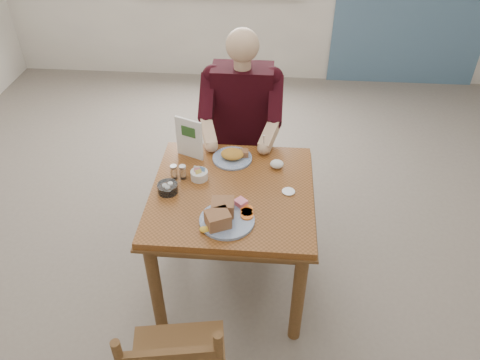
# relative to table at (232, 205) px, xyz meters

# --- Properties ---
(floor) EXTENTS (6.00, 6.00, 0.00)m
(floor) POSITION_rel_table_xyz_m (0.00, 0.00, -0.64)
(floor) COLOR #685E54
(floor) RESTS_ON ground
(lemon_wedge) EXTENTS (0.06, 0.04, 0.03)m
(lemon_wedge) POSITION_rel_table_xyz_m (-0.10, -0.34, 0.13)
(lemon_wedge) COLOR yellow
(lemon_wedge) RESTS_ON table
(napkin) EXTENTS (0.09, 0.08, 0.05)m
(napkin) POSITION_rel_table_xyz_m (0.24, 0.23, 0.14)
(napkin) COLOR white
(napkin) RESTS_ON table
(metal_dish) EXTENTS (0.08, 0.08, 0.01)m
(metal_dish) POSITION_rel_table_xyz_m (0.31, 0.01, 0.12)
(metal_dish) COLOR silver
(metal_dish) RESTS_ON table
(table) EXTENTS (0.92, 0.92, 0.75)m
(table) POSITION_rel_table_xyz_m (0.00, 0.00, 0.00)
(table) COLOR brown
(table) RESTS_ON ground
(chair_far) EXTENTS (0.42, 0.42, 0.95)m
(chair_far) POSITION_rel_table_xyz_m (0.00, 0.80, -0.16)
(chair_far) COLOR brown
(chair_far) RESTS_ON ground
(diner) EXTENTS (0.53, 0.56, 1.39)m
(diner) POSITION_rel_table_xyz_m (0.00, 0.71, 0.17)
(diner) COLOR tan
(diner) RESTS_ON chair_far
(near_plate) EXTENTS (0.36, 0.36, 0.10)m
(near_plate) POSITION_rel_table_xyz_m (-0.02, -0.25, 0.15)
(near_plate) COLOR white
(near_plate) RESTS_ON table
(far_plate) EXTENTS (0.27, 0.27, 0.06)m
(far_plate) POSITION_rel_table_xyz_m (-0.02, 0.30, 0.14)
(far_plate) COLOR white
(far_plate) RESTS_ON table
(caddy) EXTENTS (0.10, 0.10, 0.07)m
(caddy) POSITION_rel_table_xyz_m (-0.20, 0.09, 0.14)
(caddy) COLOR white
(caddy) RESTS_ON table
(shakers) EXTENTS (0.09, 0.04, 0.09)m
(shakers) POSITION_rel_table_xyz_m (-0.31, 0.09, 0.16)
(shakers) COLOR white
(shakers) RESTS_ON table
(creamer) EXTENTS (0.14, 0.14, 0.05)m
(creamer) POSITION_rel_table_xyz_m (-0.35, -0.04, 0.14)
(creamer) COLOR white
(creamer) RESTS_ON table
(menu) EXTENTS (0.17, 0.08, 0.26)m
(menu) POSITION_rel_table_xyz_m (-0.28, 0.31, 0.24)
(menu) COLOR white
(menu) RESTS_ON table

